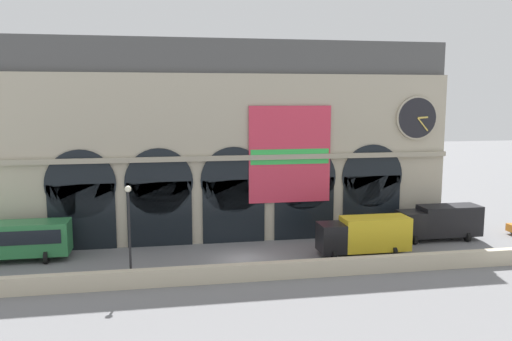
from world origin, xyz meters
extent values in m
plane|color=slate|center=(0.00, 0.00, 0.00)|extent=(200.00, 200.00, 0.00)
cube|color=beige|center=(0.00, -4.92, 0.61)|extent=(90.00, 0.70, 1.23)
cube|color=#B2A891|center=(0.00, 7.20, 7.43)|extent=(39.94, 4.39, 14.86)
cube|color=#4C4C4C|center=(0.00, 7.50, 16.36)|extent=(39.94, 3.79, 3.01)
cube|color=black|center=(-12.88, 4.95, 2.83)|extent=(5.51, 0.20, 5.65)
cylinder|color=black|center=(-12.88, 4.95, 5.65)|extent=(5.80, 0.20, 5.80)
cube|color=black|center=(-6.44, 4.95, 2.83)|extent=(5.51, 0.20, 5.65)
cylinder|color=black|center=(-6.44, 4.95, 5.65)|extent=(5.80, 0.20, 5.80)
cube|color=black|center=(0.00, 4.95, 2.83)|extent=(5.51, 0.20, 5.65)
cylinder|color=black|center=(0.00, 4.95, 5.65)|extent=(5.80, 0.20, 5.80)
cube|color=black|center=(6.44, 4.95, 2.83)|extent=(5.51, 0.20, 5.65)
cylinder|color=black|center=(6.44, 4.95, 5.65)|extent=(5.80, 0.20, 5.80)
cube|color=black|center=(12.88, 4.95, 2.83)|extent=(5.51, 0.20, 5.65)
cylinder|color=black|center=(12.88, 4.95, 5.65)|extent=(5.80, 0.20, 5.80)
cylinder|color=#B2A891|center=(17.02, 4.85, 10.94)|extent=(3.98, 0.25, 3.98)
cylinder|color=black|center=(17.02, 4.73, 10.94)|extent=(3.69, 0.06, 3.69)
cube|color=gold|center=(17.53, 4.67, 10.98)|extent=(1.02, 0.04, 0.23)
cube|color=gold|center=(17.54, 4.65, 10.35)|extent=(1.13, 0.04, 1.26)
cube|color=#D8334C|center=(5.04, 4.83, 7.80)|extent=(7.41, 0.12, 8.60)
cube|color=green|center=(5.04, 4.75, 7.61)|extent=(7.11, 0.04, 1.35)
cube|color=#A49A85|center=(0.00, 4.85, 7.60)|extent=(39.94, 0.50, 0.44)
cylinder|color=black|center=(-15.19, 1.58, 0.50)|extent=(0.28, 1.00, 1.00)
cylinder|color=black|center=(-15.19, 3.83, 0.50)|extent=(0.28, 1.00, 1.00)
cube|color=black|center=(7.19, -0.60, 1.57)|extent=(2.00, 2.30, 2.30)
cube|color=gold|center=(10.94, -0.60, 1.77)|extent=(5.50, 2.30, 2.70)
cylinder|color=black|center=(7.09, -1.64, 0.42)|extent=(0.28, 0.84, 0.84)
cylinder|color=black|center=(7.09, 0.43, 0.42)|extent=(0.28, 0.84, 0.84)
cylinder|color=black|center=(12.19, -1.64, 0.42)|extent=(0.28, 0.84, 0.84)
cylinder|color=black|center=(12.19, 0.43, 0.42)|extent=(0.28, 0.84, 0.84)
cube|color=black|center=(15.63, 2.48, 1.57)|extent=(2.00, 2.30, 2.30)
cube|color=black|center=(19.38, 2.48, 1.77)|extent=(5.50, 2.30, 2.70)
cylinder|color=black|center=(15.53, 1.44, 0.42)|extent=(0.28, 0.84, 0.84)
cylinder|color=black|center=(15.53, 3.51, 0.42)|extent=(0.28, 0.84, 0.84)
cylinder|color=black|center=(20.63, 1.44, 0.42)|extent=(0.28, 0.84, 0.84)
cylinder|color=black|center=(20.63, 3.51, 0.42)|extent=(0.28, 0.84, 0.84)
cylinder|color=black|center=(-8.43, -4.12, 3.25)|extent=(0.16, 0.16, 6.50)
sphere|color=#F2EDCC|center=(-8.43, -4.12, 6.68)|extent=(0.44, 0.44, 0.44)
camera|label=1|loc=(-6.03, -39.63, 12.81)|focal=36.41mm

